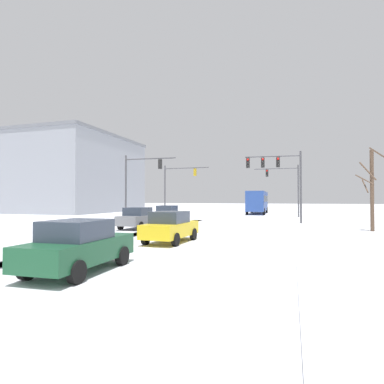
{
  "coord_description": "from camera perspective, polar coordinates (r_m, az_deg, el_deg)",
  "views": [
    {
      "loc": [
        7.37,
        -4.2,
        2.28
      ],
      "look_at": [
        0.0,
        19.26,
        2.8
      ],
      "focal_mm": 29.94,
      "sensor_mm": 36.0,
      "label": 1
    }
  ],
  "objects": [
    {
      "name": "wheel_track_left_lane",
      "position": [
        20.46,
        -10.52,
        -7.58
      ],
      "size": [
        1.0,
        30.27,
        0.01
      ],
      "primitive_type": "cube",
      "color": "#4C4C51",
      "rests_on": "ground"
    },
    {
      "name": "wheel_track_right_lane",
      "position": [
        20.53,
        -10.9,
        -7.55
      ],
      "size": [
        1.0,
        30.27,
        0.01
      ],
      "primitive_type": "cube",
      "color": "#4C4C51",
      "rests_on": "ground"
    },
    {
      "name": "sidewalk_kerb_right",
      "position": [
        16.87,
        24.79,
        -8.66
      ],
      "size": [
        4.0,
        30.27,
        0.12
      ],
      "primitive_type": "cube",
      "color": "white",
      "rests_on": "ground"
    },
    {
      "name": "traffic_signal_far_right",
      "position": [
        41.78,
        16.39,
        1.74
      ],
      "size": [
        5.49,
        0.38,
        6.5
      ],
      "color": "#47474C",
      "rests_on": "ground"
    },
    {
      "name": "traffic_signal_near_right",
      "position": [
        29.69,
        15.08,
        3.61
      ],
      "size": [
        4.92,
        0.69,
        6.5
      ],
      "color": "#47474C",
      "rests_on": "ground"
    },
    {
      "name": "traffic_signal_far_left",
      "position": [
        40.21,
        -2.76,
        1.83
      ],
      "size": [
        5.87,
        0.39,
        6.5
      ],
      "color": "#47474C",
      "rests_on": "ground"
    },
    {
      "name": "traffic_signal_near_left",
      "position": [
        31.21,
        -9.45,
        2.65
      ],
      "size": [
        5.18,
        0.45,
        6.5
      ],
      "color": "#47474C",
      "rests_on": "ground"
    },
    {
      "name": "car_silver_lead",
      "position": [
        31.53,
        -4.38,
        -3.87
      ],
      "size": [
        1.86,
        4.11,
        1.62
      ],
      "color": "#B7BABF",
      "rests_on": "ground"
    },
    {
      "name": "car_grey_second",
      "position": [
        24.82,
        -9.53,
        -4.57
      ],
      "size": [
        1.88,
        4.13,
        1.62
      ],
      "color": "slate",
      "rests_on": "ground"
    },
    {
      "name": "car_yellow_cab_third",
      "position": [
        16.89,
        -3.86,
        -6.18
      ],
      "size": [
        1.96,
        4.17,
        1.62
      ],
      "color": "yellow",
      "rests_on": "ground"
    },
    {
      "name": "car_dark_green_fourth",
      "position": [
        10.69,
        -19.53,
        -9.01
      ],
      "size": [
        1.93,
        4.15,
        1.62
      ],
      "color": "#194C2D",
      "rests_on": "ground"
    },
    {
      "name": "bus_oncoming",
      "position": [
        50.04,
        11.59,
        -1.52
      ],
      "size": [
        2.87,
        11.06,
        3.38
      ],
      "color": "#284793",
      "rests_on": "ground"
    },
    {
      "name": "bare_tree_sidewalk_mid",
      "position": [
        25.75,
        29.36,
        0.6
      ],
      "size": [
        1.82,
        1.45,
        5.82
      ],
      "color": "brown",
      "rests_on": "ground"
    },
    {
      "name": "office_building_far_left_block",
      "position": [
        64.04,
        -24.11,
        2.73
      ],
      "size": [
        28.3,
        21.99,
        13.13
      ],
      "color": "#9399A3",
      "rests_on": "ground"
    }
  ]
}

